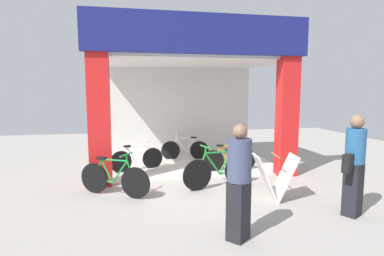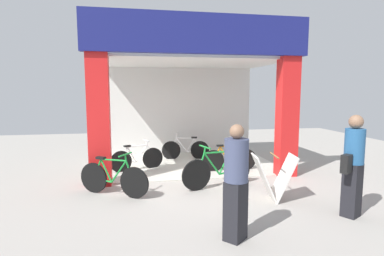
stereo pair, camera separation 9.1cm
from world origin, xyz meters
name	(u,v)px [view 1 (the left image)]	position (x,y,z in m)	size (l,w,h in m)	color
ground_plane	(199,180)	(0.00, 0.00, 0.00)	(17.87, 17.87, 0.00)	#9E9991
shop_facade	(187,95)	(0.00, 1.55, 2.00)	(5.14, 3.58, 3.81)	beige
bicycle_inside_0	(229,159)	(0.98, 0.66, 0.32)	(1.47, 0.40, 0.81)	black
bicycle_inside_1	(137,159)	(-1.43, 1.14, 0.32)	(1.39, 0.54, 0.80)	black
bicycle_inside_2	(185,149)	(0.06, 2.22, 0.32)	(1.45, 0.40, 0.80)	black
bicycle_parked_0	(218,170)	(0.31, -0.63, 0.38)	(1.66, 0.57, 0.94)	black
bicycle_parked_1	(114,179)	(-1.91, -0.77, 0.35)	(1.39, 0.87, 0.88)	black
sandwich_board_sign	(275,177)	(1.17, -1.59, 0.45)	(0.87, 0.65, 0.90)	silver
pedestrian_0	(354,164)	(2.10, -2.58, 0.89)	(0.56, 0.44, 1.72)	black
pedestrian_1	(239,181)	(-0.08, -3.01, 0.85)	(0.48, 0.48, 1.66)	black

